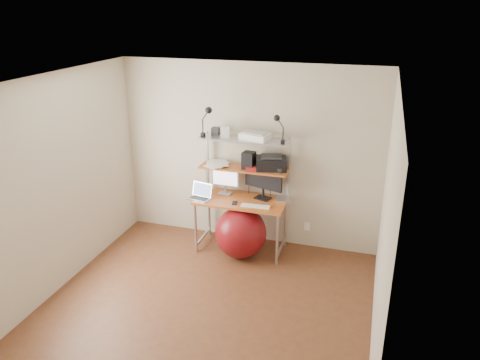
% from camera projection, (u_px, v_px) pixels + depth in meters
% --- Properties ---
extents(room, '(3.60, 3.60, 3.60)m').
position_uv_depth(room, '(200.00, 208.00, 4.75)').
color(room, brown).
rests_on(room, ground).
extents(computer_desk, '(1.20, 0.60, 1.57)m').
position_uv_depth(computer_desk, '(243.00, 183.00, 6.20)').
color(computer_desk, '#C17025').
rests_on(computer_desk, ground).
extents(desktop, '(1.20, 0.60, 0.00)m').
position_uv_depth(desktop, '(241.00, 200.00, 6.22)').
color(desktop, '#C17025').
rests_on(desktop, computer_desk).
extents(mid_shelf, '(1.18, 0.34, 0.00)m').
position_uv_depth(mid_shelf, '(244.00, 167.00, 6.19)').
color(mid_shelf, '#C17025').
rests_on(mid_shelf, computer_desk).
extents(top_shelf, '(1.18, 0.34, 0.00)m').
position_uv_depth(top_shelf, '(244.00, 138.00, 6.04)').
color(top_shelf, '#B4B3B9').
rests_on(top_shelf, computer_desk).
extents(floor, '(3.60, 3.60, 0.00)m').
position_uv_depth(floor, '(204.00, 310.00, 5.20)').
color(floor, brown).
rests_on(floor, ground).
extents(wall_outlet, '(0.08, 0.01, 0.12)m').
position_uv_depth(wall_outlet, '(307.00, 226.00, 6.45)').
color(wall_outlet, white).
rests_on(wall_outlet, room).
extents(monitor_silver, '(0.38, 0.14, 0.43)m').
position_uv_depth(monitor_silver, '(225.00, 178.00, 6.34)').
color(monitor_silver, '#ADACB1').
rests_on(monitor_silver, desktop).
extents(monitor_black, '(0.54, 0.23, 0.56)m').
position_uv_depth(monitor_black, '(263.00, 179.00, 6.17)').
color(monitor_black, black).
rests_on(monitor_black, desktop).
extents(laptop, '(0.33, 0.29, 0.26)m').
position_uv_depth(laptop, '(201.00, 195.00, 6.25)').
color(laptop, silver).
rests_on(laptop, desktop).
extents(keyboard, '(0.38, 0.13, 0.01)m').
position_uv_depth(keyboard, '(255.00, 206.00, 6.01)').
color(keyboard, white).
rests_on(keyboard, desktop).
extents(mouse, '(0.10, 0.07, 0.02)m').
position_uv_depth(mouse, '(267.00, 207.00, 5.96)').
color(mouse, white).
rests_on(mouse, desktop).
extents(mac_mini, '(0.24, 0.24, 0.04)m').
position_uv_depth(mac_mini, '(283.00, 199.00, 6.19)').
color(mac_mini, silver).
rests_on(mac_mini, desktop).
extents(phone, '(0.08, 0.13, 0.01)m').
position_uv_depth(phone, '(235.00, 203.00, 6.11)').
color(phone, black).
rests_on(phone, desktop).
extents(printer, '(0.45, 0.36, 0.19)m').
position_uv_depth(printer, '(271.00, 163.00, 6.09)').
color(printer, black).
rests_on(printer, mid_shelf).
extents(nas_cube, '(0.17, 0.17, 0.23)m').
position_uv_depth(nas_cube, '(249.00, 160.00, 6.10)').
color(nas_cube, black).
rests_on(nas_cube, mid_shelf).
extents(red_box, '(0.21, 0.17, 0.05)m').
position_uv_depth(red_box, '(253.00, 169.00, 6.06)').
color(red_box, '#B11C20').
rests_on(red_box, mid_shelf).
extents(scanner, '(0.40, 0.31, 0.10)m').
position_uv_depth(scanner, '(255.00, 136.00, 5.98)').
color(scanner, white).
rests_on(scanner, top_shelf).
extents(box_white, '(0.13, 0.12, 0.13)m').
position_uv_depth(box_white, '(225.00, 132.00, 6.08)').
color(box_white, white).
rests_on(box_white, top_shelf).
extents(box_grey, '(0.10, 0.10, 0.10)m').
position_uv_depth(box_grey, '(216.00, 131.00, 6.19)').
color(box_grey, '#2C2C2F').
rests_on(box_grey, top_shelf).
extents(clip_lamp_left, '(0.16, 0.09, 0.40)m').
position_uv_depth(clip_lamp_left, '(207.00, 115.00, 5.99)').
color(clip_lamp_left, black).
rests_on(clip_lamp_left, top_shelf).
extents(clip_lamp_right, '(0.14, 0.08, 0.36)m').
position_uv_depth(clip_lamp_right, '(278.00, 123.00, 5.74)').
color(clip_lamp_right, black).
rests_on(clip_lamp_right, top_shelf).
extents(exercise_ball, '(0.69, 0.69, 0.69)m').
position_uv_depth(exercise_ball, '(241.00, 233.00, 6.19)').
color(exercise_ball, maroon).
rests_on(exercise_ball, floor).
extents(paper_stack, '(0.38, 0.42, 0.02)m').
position_uv_depth(paper_stack, '(217.00, 164.00, 6.28)').
color(paper_stack, white).
rests_on(paper_stack, mid_shelf).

